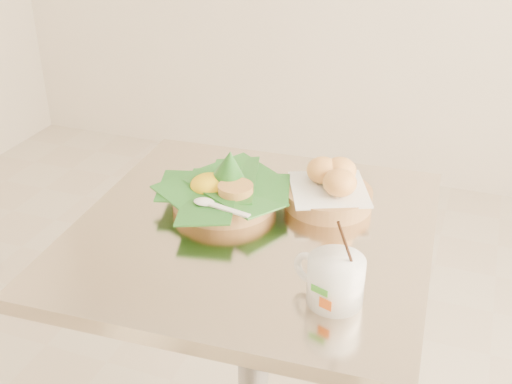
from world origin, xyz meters
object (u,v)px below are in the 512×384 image
(coffee_mug, at_px, (334,279))
(rice_basket, at_px, (224,188))
(bread_basket, at_px, (331,188))
(cafe_table, at_px, (253,314))

(coffee_mug, bearing_deg, rice_basket, 141.00)
(bread_basket, relative_size, coffee_mug, 1.26)
(cafe_table, relative_size, coffee_mug, 4.59)
(rice_basket, relative_size, coffee_mug, 1.67)
(bread_basket, height_order, coffee_mug, coffee_mug)
(cafe_table, bearing_deg, coffee_mug, -39.96)
(cafe_table, relative_size, bread_basket, 3.65)
(cafe_table, xyz_separation_m, coffee_mug, (0.21, -0.17, 0.26))
(rice_basket, relative_size, bread_basket, 1.33)
(bread_basket, xyz_separation_m, coffee_mug, (0.09, -0.32, 0.01))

